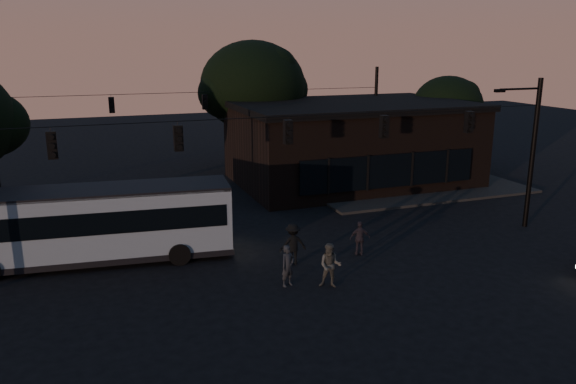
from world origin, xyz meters
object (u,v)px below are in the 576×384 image
object	(u,v)px
bus	(95,221)
pedestrian_b	(330,266)
pedestrian_c	(360,238)
building	(351,142)
pedestrian_a	(288,266)
pedestrian_d	(293,244)

from	to	relation	value
bus	pedestrian_b	xyz separation A→B (m)	(8.25, -5.91, -0.93)
pedestrian_b	pedestrian_c	distance (m)	3.78
building	pedestrian_a	size ratio (longest dim) A/B	9.42
pedestrian_a	pedestrian_b	xyz separation A→B (m)	(1.48, -0.67, 0.06)
building	pedestrian_d	size ratio (longest dim) A/B	8.55
bus	pedestrian_d	size ratio (longest dim) A/B	6.47
pedestrian_d	pedestrian_b	bearing A→B (deg)	103.62
building	pedestrian_d	xyz separation A→B (m)	(-9.03, -12.64, -1.81)
building	pedestrian_b	size ratio (longest dim) A/B	8.78
pedestrian_c	pedestrian_d	bearing A→B (deg)	14.58
bus	pedestrian_b	world-z (taller)	bus
pedestrian_b	pedestrian_d	bearing A→B (deg)	130.06
building	bus	xyz separation A→B (m)	(-16.78, -9.42, -0.90)
pedestrian_c	pedestrian_d	distance (m)	3.16
building	bus	bearing A→B (deg)	-150.70
pedestrian_b	pedestrian_d	xyz separation A→B (m)	(-0.50, 2.68, 0.02)
building	pedestrian_c	distance (m)	14.07
pedestrian_c	building	bearing A→B (deg)	-100.18
bus	pedestrian_d	distance (m)	8.45
bus	pedestrian_c	size ratio (longest dim) A/B	7.54
pedestrian_a	pedestrian_c	bearing A→B (deg)	4.93
pedestrian_b	pedestrian_d	size ratio (longest dim) A/B	0.97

